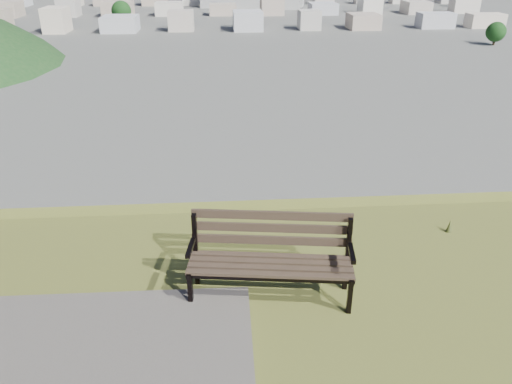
{
  "coord_description": "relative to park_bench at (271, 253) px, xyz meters",
  "views": [
    {
      "loc": [
        -0.59,
        -2.34,
        28.39
      ],
      "look_at": [
        -0.12,
        3.99,
        25.3
      ],
      "focal_mm": 35.0,
      "sensor_mm": 36.0,
      "label": 1
    }
  ],
  "objects": [
    {
      "name": "park_bench",
      "position": [
        0.0,
        0.0,
        0.0
      ],
      "size": [
        1.78,
        0.78,
        0.9
      ],
      "rotation": [
        0.0,
        0.0,
        -0.14
      ],
      "color": "#3F2F24",
      "rests_on": "hilltop_mesa"
    }
  ]
}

